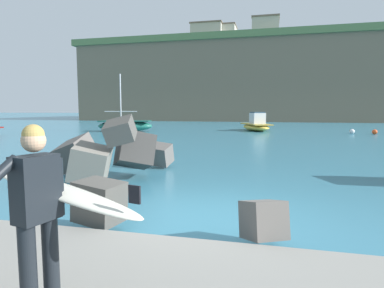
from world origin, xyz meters
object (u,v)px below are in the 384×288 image
object	(u,v)px
boat_near_centre	(256,125)
station_building_annex	(225,39)
surfer_with_board	(44,202)
mooring_buoy_middle	(352,131)
station_building_east	(208,39)
station_building_west	(317,39)
boat_mid_centre	(125,126)
station_building_central	(265,30)
mooring_buoy_inner	(375,132)

from	to	relation	value
boat_near_centre	station_building_annex	size ratio (longest dim) A/B	0.88
surfer_with_board	boat_near_centre	distance (m)	31.35
mooring_buoy_middle	station_building_east	size ratio (longest dim) A/B	0.06
station_building_west	station_building_annex	distance (m)	21.20
surfer_with_board	boat_mid_centre	distance (m)	29.69
mooring_buoy_middle	station_building_central	world-z (taller)	station_building_central
boat_mid_centre	mooring_buoy_middle	size ratio (longest dim) A/B	12.90
station_building_east	station_building_central	bearing A→B (deg)	-36.12
station_building_west	station_building_annex	xyz separation A→B (m)	(-21.18, -0.32, 0.91)
station_building_central	station_building_east	distance (m)	17.00
boat_near_centre	station_building_annex	world-z (taller)	station_building_annex
boat_mid_centre	station_building_annex	distance (m)	53.97
mooring_buoy_inner	mooring_buoy_middle	xyz separation A→B (m)	(-1.80, 0.10, 0.00)
surfer_with_board	mooring_buoy_middle	xyz separation A→B (m)	(9.05, 28.86, -1.06)
mooring_buoy_middle	surfer_with_board	bearing A→B (deg)	-107.41
mooring_buoy_inner	station_building_central	bearing A→B (deg)	105.30
station_building_west	boat_near_centre	bearing A→B (deg)	-103.53
surfer_with_board	boat_near_centre	bearing A→B (deg)	88.98
station_building_east	mooring_buoy_middle	bearing A→B (deg)	-65.02
mooring_buoy_middle	station_building_annex	size ratio (longest dim) A/B	0.07
boat_mid_centre	station_building_east	distance (m)	52.92
mooring_buoy_middle	station_building_central	distance (m)	42.72
boat_mid_centre	station_building_east	xyz separation A→B (m)	(-1.25, 49.55, 18.54)
boat_near_centre	station_building_east	size ratio (longest dim) A/B	0.75
surfer_with_board	mooring_buoy_middle	size ratio (longest dim) A/B	4.81
station_building_annex	boat_near_centre	bearing A→B (deg)	-77.94
station_building_west	station_building_central	xyz separation A→B (m)	(-11.34, -11.42, -0.05)
boat_near_centre	boat_mid_centre	bearing A→B (deg)	-161.53
mooring_buoy_inner	boat_mid_centre	bearing A→B (deg)	-175.98
boat_mid_centre	station_building_annex	xyz separation A→B (m)	(2.61, 50.65, 18.47)
station_building_annex	surfer_with_board	bearing A→B (deg)	-83.13
station_building_east	station_building_annex	bearing A→B (deg)	15.86
boat_near_centre	station_building_east	distance (m)	50.91
station_building_east	boat_mid_centre	bearing A→B (deg)	-88.55
surfer_with_board	boat_mid_centre	world-z (taller)	boat_mid_centre
station_building_central	boat_mid_centre	bearing A→B (deg)	-107.47
boat_mid_centre	mooring_buoy_middle	world-z (taller)	boat_mid_centre
boat_near_centre	mooring_buoy_inner	xyz separation A→B (m)	(10.29, -2.58, -0.37)
station_building_central	boat_near_centre	bearing A→B (deg)	-89.85
boat_mid_centre	mooring_buoy_inner	world-z (taller)	boat_mid_centre
boat_near_centre	mooring_buoy_middle	xyz separation A→B (m)	(8.49, -2.48, -0.37)
surfer_with_board	station_building_east	world-z (taller)	station_building_east
surfer_with_board	station_building_annex	world-z (taller)	station_building_annex
boat_near_centre	mooring_buoy_inner	bearing A→B (deg)	-14.09
boat_near_centre	boat_mid_centre	distance (m)	13.22
mooring_buoy_middle	station_building_annex	bearing A→B (deg)	110.63
boat_mid_centre	station_building_east	world-z (taller)	station_building_east
station_building_central	station_building_annex	distance (m)	14.86
station_building_central	station_building_east	xyz separation A→B (m)	(-13.70, 10.00, 1.03)
surfer_with_board	mooring_buoy_inner	size ratio (longest dim) A/B	4.81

